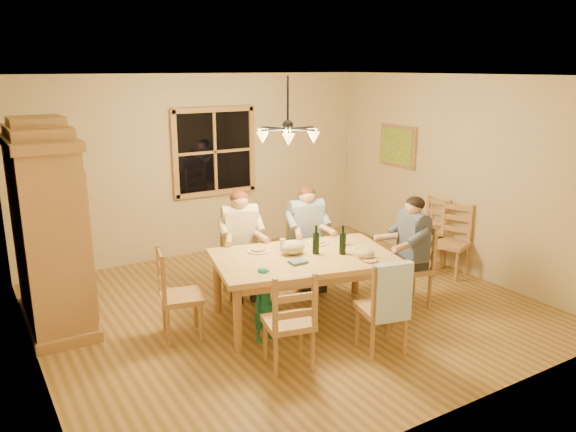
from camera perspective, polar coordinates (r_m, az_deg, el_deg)
floor at (r=6.81m, az=-0.02°, el=-9.26°), size 5.50×5.50×0.00m
ceiling at (r=6.21m, az=-0.02°, el=14.09°), size 5.50×5.00×0.02m
wall_back at (r=8.57m, az=-8.75°, el=5.08°), size 5.50×0.02×2.70m
wall_left at (r=5.52m, az=-25.22°, el=-1.66°), size 0.02×5.00×2.70m
wall_right at (r=8.12m, az=16.86°, el=4.07°), size 0.02×5.00×2.70m
window at (r=8.59m, az=-7.48°, el=6.50°), size 1.30×0.06×1.30m
painting at (r=8.89m, az=11.07°, el=6.96°), size 0.06×0.78×0.64m
chandelier at (r=6.25m, az=-0.02°, el=8.37°), size 0.77×0.68×0.71m
armoire at (r=6.55m, az=-23.08°, el=-1.65°), size 0.66×1.40×2.30m
dining_table at (r=6.28m, az=1.60°, el=-4.90°), size 2.18×1.60×0.76m
chair_far_left at (r=7.10m, az=-4.78°, el=-5.64°), size 0.52×0.51×0.99m
chair_far_right at (r=7.34m, az=1.88°, el=-4.89°), size 0.52×0.51×0.99m
chair_near_left at (r=5.46m, az=0.05°, el=-12.17°), size 0.52×0.51×0.99m
chair_near_right at (r=5.82m, az=9.43°, el=-10.60°), size 0.52×0.51×0.99m
chair_end_left at (r=6.11m, az=-10.72°, el=-9.39°), size 0.51×0.52×0.99m
chair_end_right at (r=6.97m, az=12.26°, el=-6.36°), size 0.51×0.52×0.99m
adult_woman at (r=6.93m, az=-4.88°, el=-1.47°), size 0.46×0.49×0.87m
adult_plaid_man at (r=7.18m, az=1.91°, el=-0.85°), size 0.46×0.49×0.87m
adult_slate_man at (r=6.79m, az=12.50°, el=-2.13°), size 0.49×0.46×0.87m
towel at (r=5.51m, az=10.54°, el=-7.65°), size 0.39×0.18×0.58m
wine_bottle_a at (r=6.27m, az=2.86°, el=-2.41°), size 0.08×0.08×0.33m
wine_bottle_b at (r=6.28m, az=5.58°, el=-2.43°), size 0.08×0.08×0.33m
plate_woman at (r=6.39m, az=-3.02°, el=-3.54°), size 0.26×0.26×0.02m
plate_plaid at (r=6.68m, az=3.07°, el=-2.73°), size 0.26×0.26×0.02m
plate_slate at (r=6.48m, az=7.48°, el=-3.38°), size 0.26×0.26×0.02m
wine_glass_a at (r=6.39m, az=-0.56°, el=-2.94°), size 0.06×0.06×0.14m
wine_glass_b at (r=6.62m, az=5.61°, el=-2.39°), size 0.06×0.06×0.14m
cap at (r=6.20m, az=7.90°, el=-3.80°), size 0.20×0.20×0.11m
napkin at (r=6.01m, az=1.03°, el=-4.68°), size 0.21×0.18×0.03m
cloth_bundle at (r=6.28m, az=0.51°, el=-3.20°), size 0.28×0.22×0.15m
child at (r=5.90m, az=-2.32°, el=-8.99°), size 0.31×0.22×0.80m
chair_spare_front at (r=8.28m, az=14.00°, el=-3.02°), size 0.45×0.47×0.99m
chair_spare_back at (r=8.01m, az=16.05°, el=-3.77°), size 0.55×0.56×0.99m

